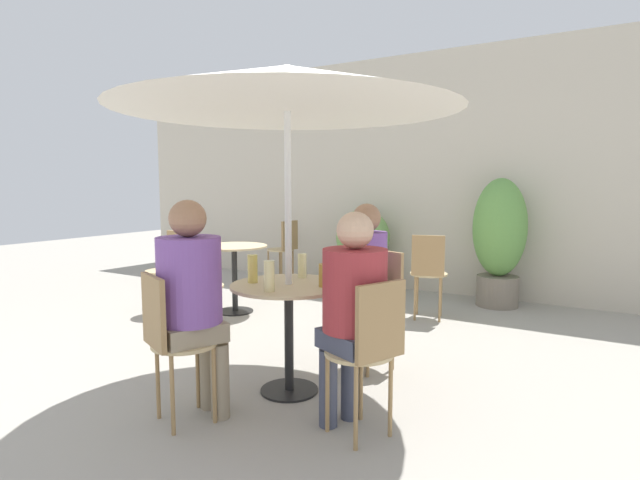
# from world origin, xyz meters

# --- Properties ---
(ground_plane) EXTENTS (20.00, 20.00, 0.00)m
(ground_plane) POSITION_xyz_m (0.00, 0.00, 0.00)
(ground_plane) COLOR #9E998E
(storefront_wall) EXTENTS (10.00, 0.06, 3.00)m
(storefront_wall) POSITION_xyz_m (0.00, 3.74, 1.50)
(storefront_wall) COLOR beige
(storefront_wall) RESTS_ON ground_plane
(cafe_table_near) EXTENTS (0.76, 0.76, 0.72)m
(cafe_table_near) POSITION_xyz_m (0.13, 0.20, 0.56)
(cafe_table_near) COLOR black
(cafe_table_near) RESTS_ON ground_plane
(cafe_table_far) EXTENTS (0.70, 0.70, 0.72)m
(cafe_table_far) POSITION_xyz_m (-1.54, 1.63, 0.55)
(cafe_table_far) COLOR black
(cafe_table_far) RESTS_ON ground_plane
(bistro_chair_0) EXTENTS (0.41, 0.42, 0.87)m
(bistro_chair_0) POSITION_xyz_m (-0.18, -0.52, 0.53)
(bistro_chair_0) COLOR tan
(bistro_chair_0) RESTS_ON ground_plane
(bistro_chair_1) EXTENTS (0.42, 0.41, 0.87)m
(bistro_chair_1) POSITION_xyz_m (0.85, -0.11, 0.53)
(bistro_chair_1) COLOR tan
(bistro_chair_1) RESTS_ON ground_plane
(bistro_chair_2) EXTENTS (0.41, 0.42, 0.87)m
(bistro_chair_2) POSITION_xyz_m (0.44, 0.93, 0.53)
(bistro_chair_2) COLOR tan
(bistro_chair_2) RESTS_ON ground_plane
(bistro_chair_3) EXTENTS (0.39, 0.41, 0.87)m
(bistro_chair_3) POSITION_xyz_m (0.35, 2.36, 0.53)
(bistro_chair_3) COLOR tan
(bistro_chair_3) RESTS_ON ground_plane
(bistro_chair_4) EXTENTS (0.38, 0.40, 0.87)m
(bistro_chair_4) POSITION_xyz_m (-2.11, 1.26, 0.53)
(bistro_chair_4) COLOR tan
(bistro_chair_4) RESTS_ON ground_plane
(bistro_chair_5) EXTENTS (0.43, 0.43, 0.87)m
(bistro_chair_5) POSITION_xyz_m (-1.28, 0.86, 0.53)
(bistro_chair_5) COLOR tan
(bistro_chair_5) RESTS_ON ground_plane
(bistro_chair_6) EXTENTS (0.39, 0.38, 0.87)m
(bistro_chair_6) POSITION_xyz_m (-1.99, 3.23, 0.53)
(bistro_chair_6) COLOR tan
(bistro_chair_6) RESTS_ON ground_plane
(seated_person_0) EXTENTS (0.42, 0.44, 1.28)m
(seated_person_0) POSITION_xyz_m (-0.13, -0.39, 0.76)
(seated_person_0) COLOR gray
(seated_person_0) RESTS_ON ground_plane
(seated_person_1) EXTENTS (0.42, 0.40, 1.22)m
(seated_person_1) POSITION_xyz_m (0.73, -0.05, 0.73)
(seated_person_1) COLOR #42475B
(seated_person_1) RESTS_ON ground_plane
(seated_person_2) EXTENTS (0.35, 0.36, 1.23)m
(seated_person_2) POSITION_xyz_m (0.39, 0.80, 0.75)
(seated_person_2) COLOR gray
(seated_person_2) RESTS_ON ground_plane
(beer_glass_0) EXTENTS (0.07, 0.07, 0.15)m
(beer_glass_0) POSITION_xyz_m (0.37, 0.25, 0.80)
(beer_glass_0) COLOR #B28433
(beer_glass_0) RESTS_ON cafe_table_near
(beer_glass_1) EXTENTS (0.06, 0.06, 0.17)m
(beer_glass_1) POSITION_xyz_m (0.08, 0.44, 0.81)
(beer_glass_1) COLOR beige
(beer_glass_1) RESTS_ON cafe_table_near
(beer_glass_2) EXTENTS (0.07, 0.07, 0.18)m
(beer_glass_2) POSITION_xyz_m (-0.10, 0.13, 0.82)
(beer_glass_2) COLOR #DBC65B
(beer_glass_2) RESTS_ON cafe_table_near
(beer_glass_3) EXTENTS (0.06, 0.06, 0.19)m
(beer_glass_3) POSITION_xyz_m (0.15, -0.04, 0.82)
(beer_glass_3) COLOR beige
(beer_glass_3) RESTS_ON cafe_table_near
(potted_plant_0) EXTENTS (0.69, 0.69, 1.05)m
(potted_plant_0) POSITION_xyz_m (-0.84, 3.31, 0.59)
(potted_plant_0) COLOR #47423D
(potted_plant_0) RESTS_ON ground_plane
(potted_plant_1) EXTENTS (0.58, 0.58, 1.44)m
(potted_plant_1) POSITION_xyz_m (0.83, 3.35, 0.78)
(potted_plant_1) COLOR slate
(potted_plant_1) RESTS_ON ground_plane
(umbrella) EXTENTS (2.18, 2.18, 2.10)m
(umbrella) POSITION_xyz_m (0.13, 0.20, 1.96)
(umbrella) COLOR silver
(umbrella) RESTS_ON ground_plane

